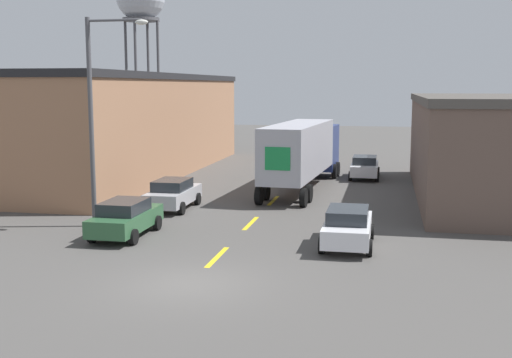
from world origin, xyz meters
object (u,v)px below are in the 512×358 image
semi_truck (304,149)px  street_lamp (97,108)px  parked_car_left_far (173,194)px  water_tower (141,0)px  parked_car_right_near (348,226)px  parked_car_left_near (125,218)px  parked_car_right_far (365,167)px

semi_truck → street_lamp: (-7.29, -12.11, 2.78)m
parked_car_left_far → water_tower: (-15.04, 34.61, 14.11)m
parked_car_right_near → parked_car_left_near: (-8.93, -0.13, 0.00)m
parked_car_left_far → water_tower: 40.29m
parked_car_right_near → parked_car_left_far: (-8.93, 5.81, 0.00)m
semi_truck → street_lamp: 14.41m
parked_car_right_near → water_tower: (-23.97, 40.42, 14.11)m
parked_car_left_far → parked_car_left_near: same height
water_tower → parked_car_right_near: bearing=-59.3°
parked_car_left_near → water_tower: water_tower is taller
parked_car_left_near → street_lamp: street_lamp is taller
parked_car_left_far → parked_car_right_far: (8.93, 12.61, 0.00)m
semi_truck → parked_car_right_far: 6.20m
parked_car_right_near → parked_car_right_far: 18.42m
parked_car_right_far → street_lamp: size_ratio=0.48×
parked_car_left_far → parked_car_right_far: bearing=54.7°
semi_truck → parked_car_right_far: bearing=59.3°
water_tower → street_lamp: water_tower is taller
parked_car_left_near → street_lamp: (-1.77, 1.51, 4.35)m
parked_car_right_near → parked_car_right_far: size_ratio=1.00×
semi_truck → water_tower: size_ratio=0.77×
parked_car_left_near → parked_car_right_far: same height
parked_car_left_far → water_tower: bearing=113.5°
semi_truck → street_lamp: size_ratio=1.53×
semi_truck → water_tower: (-20.56, 26.94, 12.54)m
parked_car_left_near → water_tower: bearing=110.4°
parked_car_right_far → street_lamp: 20.59m
water_tower → parked_car_left_far: bearing=-66.5°
parked_car_right_far → water_tower: 35.47m
parked_car_left_near → parked_car_right_near: bearing=0.8°
parked_car_right_near → parked_car_left_near: bearing=-179.2°
parked_car_right_far → street_lamp: street_lamp is taller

